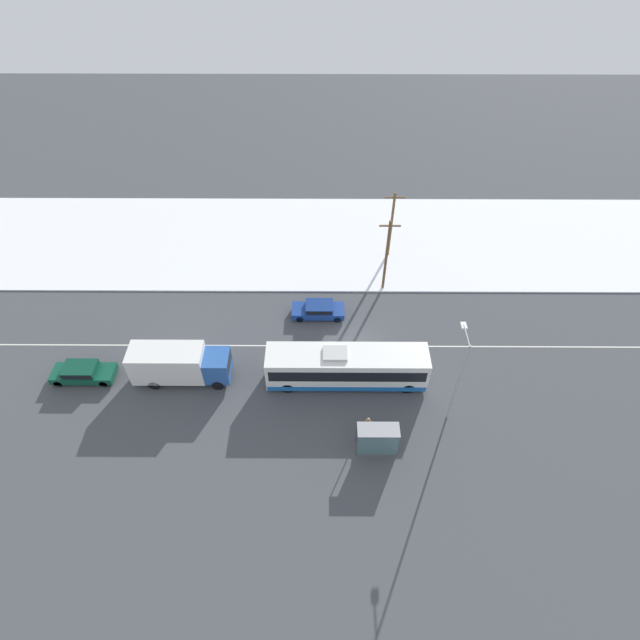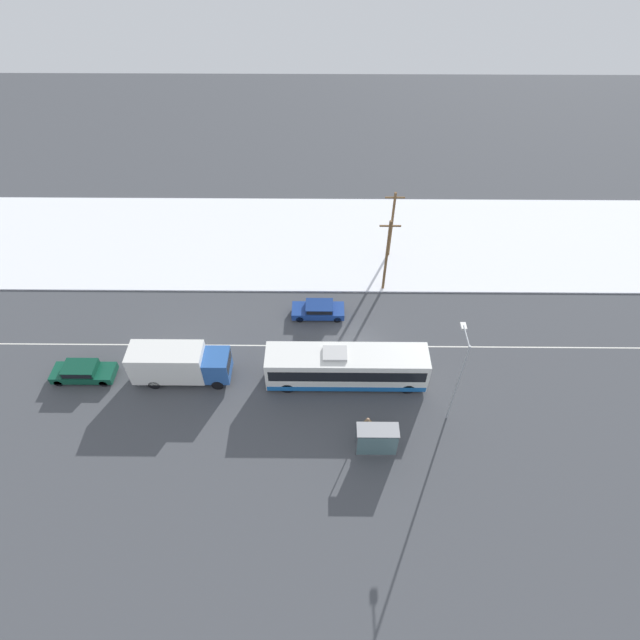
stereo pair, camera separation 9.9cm
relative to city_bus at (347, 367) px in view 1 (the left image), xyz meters
The scene contains 12 objects.
ground_plane 3.98m from the city_bus, 74.95° to the left, with size 120.00×120.00×0.00m, color #424449.
snow_lot 17.91m from the city_bus, 86.97° to the left, with size 80.00×15.43×0.12m.
lane_marking_center 3.98m from the city_bus, 74.95° to the left, with size 60.00×0.12×0.00m.
city_bus is the anchor object (origin of this frame).
box_truck 12.81m from the city_bus, behind, with size 7.48×2.30×3.21m.
sedan_car 7.48m from the city_bus, 107.19° to the left, with size 4.56×1.80×1.32m.
parked_car_near_truck 20.48m from the city_bus, behind, with size 4.80×1.80×1.40m.
pedestrian_at_stop 4.78m from the city_bus, 72.93° to the right, with size 0.56×0.25×1.55m.
bus_shelter 6.47m from the city_bus, 72.77° to the right, with size 2.85×1.20×2.40m.
streetlamp 8.59m from the city_bus, 22.15° to the right, with size 0.36×2.27×8.02m.
utility_pole_roadside 11.49m from the city_bus, 70.63° to the left, with size 1.80×0.24×7.53m.
utility_pole_snowlot 16.35m from the city_bus, 73.35° to the left, with size 1.80×0.24×7.15m.
Camera 1 is at (-2.85, -27.21, 31.38)m, focal length 28.00 mm.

